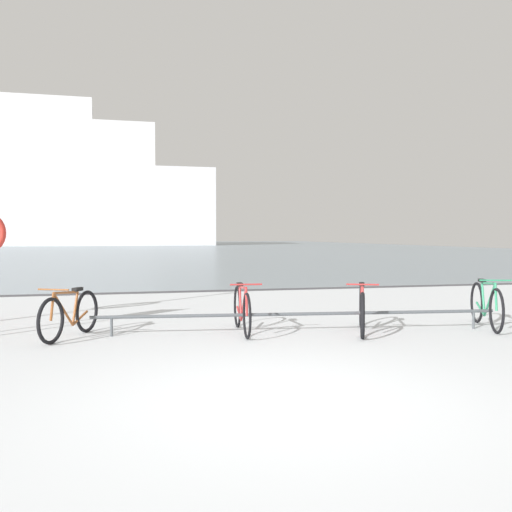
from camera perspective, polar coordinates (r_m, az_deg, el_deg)
ground at (r=58.89m, az=-12.69°, el=0.59°), size 80.00×132.00×0.08m
bike_rack at (r=8.82m, az=4.31°, el=-5.76°), size 6.15×0.81×0.31m
bicycle_0 at (r=8.74m, az=-17.86°, el=-5.50°), size 0.78×1.47×0.75m
bicycle_1 at (r=8.75m, az=-1.40°, el=-5.27°), size 0.46×1.71×0.78m
bicycle_2 at (r=8.93m, az=10.38°, el=-5.18°), size 0.78×1.64×0.78m
bicycle_3 at (r=9.90m, az=21.71°, el=-4.50°), size 0.70×1.67×0.81m
ferry_ship at (r=84.10m, az=-23.45°, el=6.48°), size 54.10×10.57×24.24m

